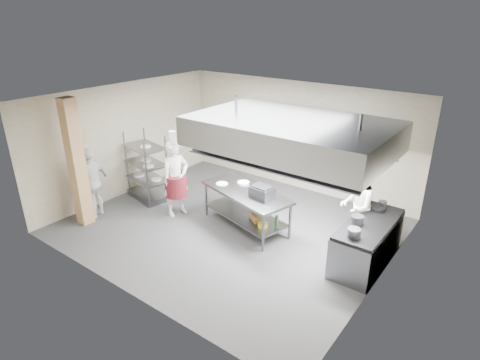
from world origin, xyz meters
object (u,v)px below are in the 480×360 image
Objects in this scene: chef_line at (356,206)px; griddle at (262,192)px; stockpot at (357,220)px; island at (246,209)px; chef_plating at (93,183)px; cooking_range at (367,244)px; pass_rack at (147,167)px; chef_head at (176,179)px.

chef_line is 2.01m from griddle.
chef_line is at bearing 113.04° from stockpot.
island is at bearing -178.34° from griddle.
stockpot is at bearing 88.56° from chef_plating.
cooking_range is at bearing 89.78° from chef_plating.
island is at bearing -178.52° from stockpot.
chef_line is 0.75m from stockpot.
cooking_range is 0.62m from stockpot.
pass_rack is at bearing -174.71° from cooking_range.
chef_head reaches higher than stockpot.
griddle is at bearing 95.95° from chef_plating.
stockpot is at bearing 8.74° from griddle.
chef_line is at bearing -56.96° from chef_head.
chef_line reaches higher than chef_plating.
island is 3.75m from chef_plating.
griddle reaches higher than island.
chef_head reaches higher than island.
chef_head is (-1.74, -0.49, 0.48)m from island.
island is 4.73× the size of griddle.
pass_rack is 3.52m from griddle.
pass_rack is at bearing 96.41° from chef_head.
stockpot is (4.33, 0.56, 0.04)m from chef_head.
cooking_range is at bearing 20.27° from island.
chef_line is at bearing 95.53° from chef_plating.
cooking_range is at bearing 17.48° from pass_rack.
pass_rack is 5.45m from chef_line.
chef_line is (2.31, 0.76, 0.46)m from island.
pass_rack is 0.98× the size of chef_line.
griddle is (2.20, 0.46, 0.09)m from chef_head.
chef_line is 7.76× the size of stockpot.
chef_line is (5.35, 1.03, 0.02)m from pass_rack.
pass_rack is 3.73× the size of griddle.
stockpot is at bearing -66.77° from chef_head.
pass_rack reaches higher than cooking_range.
chef_head is at bearing -86.93° from chef_line.
griddle is 2.14m from stockpot.
chef_plating reaches higher than stockpot.
island is 1.27× the size of pass_rack.
island is at bearing -174.52° from cooking_range.
chef_plating is at bearing -162.87° from stockpot.
stockpot is (2.14, 0.10, -0.05)m from griddle.
chef_plating is 7.41× the size of stockpot.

